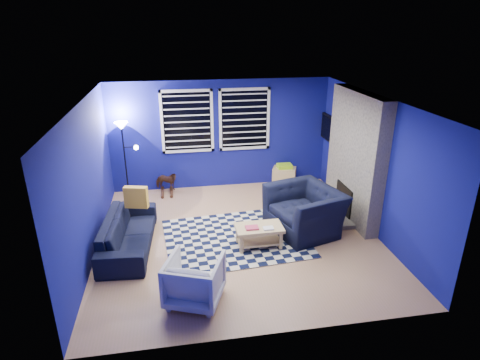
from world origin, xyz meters
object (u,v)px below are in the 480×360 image
at_px(tv, 330,129).
at_px(floor_lamp, 123,136).
at_px(rocking_horse, 166,181).
at_px(cabinet, 284,176).
at_px(armchair_big, 305,210).
at_px(armchair_bent, 195,280).
at_px(coffee_table, 259,232).
at_px(sofa, 128,233).

distance_m(tv, floor_lamp, 4.58).
relative_size(rocking_horse, cabinet, 0.84).
distance_m(armchair_big, floor_lamp, 4.16).
relative_size(tv, cabinet, 1.59).
xyz_separation_m(rocking_horse, cabinet, (2.78, 0.01, -0.06)).
bearing_deg(floor_lamp, armchair_big, -33.31).
bearing_deg(armchair_bent, floor_lamp, -51.35).
xyz_separation_m(coffee_table, floor_lamp, (-2.42, 2.64, 1.10)).
height_order(tv, armchair_big, tv).
bearing_deg(cabinet, coffee_table, -91.68).
bearing_deg(armchair_bent, coffee_table, -111.84).
height_order(rocking_horse, coffee_table, rocking_horse).
distance_m(tv, cabinet, 1.53).
relative_size(cabinet, floor_lamp, 0.37).
height_order(tv, rocking_horse, tv).
bearing_deg(floor_lamp, rocking_horse, -0.56).
relative_size(tv, armchair_bent, 1.32).
xyz_separation_m(rocking_horse, coffee_table, (1.59, -2.64, -0.01)).
bearing_deg(cabinet, rocking_horse, -157.26).
height_order(armchair_bent, cabinet, armchair_bent).
relative_size(armchair_big, cabinet, 2.05).
distance_m(tv, coffee_table, 3.41).
bearing_deg(rocking_horse, armchair_bent, -154.66).
distance_m(rocking_horse, coffee_table, 3.08).
bearing_deg(tv, coffee_table, -131.95).
relative_size(sofa, armchair_bent, 2.60).
relative_size(tv, coffee_table, 1.22).
distance_m(sofa, floor_lamp, 2.55).
bearing_deg(floor_lamp, armchair_bent, -72.61).
bearing_deg(cabinet, armchair_big, -73.46).
relative_size(sofa, cabinet, 3.14).
distance_m(rocking_horse, floor_lamp, 1.37).
relative_size(rocking_horse, floor_lamp, 0.31).
distance_m(armchair_big, armchair_bent, 2.74).
bearing_deg(armchair_big, sofa, -105.91).
height_order(sofa, coffee_table, sofa).
bearing_deg(coffee_table, floor_lamp, 132.51).
distance_m(sofa, rocking_horse, 2.37).
relative_size(armchair_big, rocking_horse, 2.43).
height_order(armchair_big, rocking_horse, armchair_big).
distance_m(sofa, armchair_bent, 1.93).
distance_m(coffee_table, floor_lamp, 3.75).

